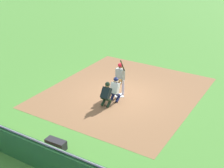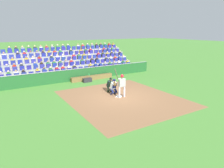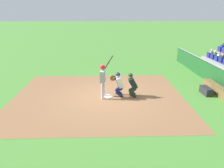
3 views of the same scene
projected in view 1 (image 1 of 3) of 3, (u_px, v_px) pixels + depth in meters
name	position (u px, v px, depth m)	size (l,w,h in m)	color
ground_plane	(119.00, 96.00, 16.49)	(160.00, 160.00, 0.00)	#4A8834
infield_dirt_patch	(124.00, 92.00, 16.88)	(7.54, 8.66, 0.01)	#8D6140
home_plate_marker	(119.00, 96.00, 16.49)	(0.44, 0.44, 0.02)	white
batter_at_plate	(120.00, 75.00, 16.27)	(0.62, 0.69, 2.12)	silver
catcher_crouching	(115.00, 88.00, 15.71)	(0.47, 0.72, 1.29)	navy
home_plate_umpire	(106.00, 93.00, 15.25)	(0.48, 0.51, 1.26)	black
dugout_wall	(31.00, 151.00, 11.31)	(16.29, 0.24, 1.18)	#1E5325
dugout_bench	(29.00, 145.00, 12.20)	(4.40, 0.40, 0.44)	brown
water_bottle_on_bench	(31.00, 142.00, 11.85)	(0.07, 0.07, 0.21)	green
equipment_duffel_bag	(56.00, 144.00, 12.31)	(0.85, 0.36, 0.39)	#28262B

